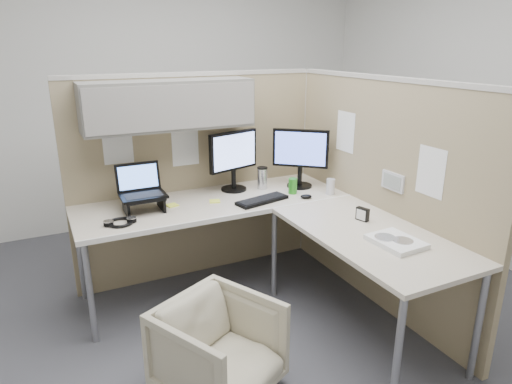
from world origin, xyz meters
name	(u,v)px	position (x,y,z in m)	size (l,w,h in m)	color
ground	(259,320)	(0.00, 0.00, 0.00)	(4.50, 4.50, 0.00)	#3E3E44
partition_back	(185,145)	(-0.22, 0.83, 1.10)	(2.00, 0.36, 1.63)	#9B8A66
partition_right	(377,193)	(0.90, -0.07, 0.82)	(0.07, 2.03, 1.63)	#9B8A66
desk	(267,219)	(0.12, 0.13, 0.69)	(2.00, 1.98, 0.73)	beige
office_chair	(219,345)	(-0.49, -0.50, 0.29)	(0.56, 0.53, 0.58)	beige
monitor_left	(233,156)	(0.13, 0.70, 1.00)	(0.43, 0.20, 0.47)	black
monitor_right	(300,153)	(0.64, 0.55, 1.00)	(0.36, 0.31, 0.47)	black
laptop_station	(142,194)	(-0.62, 0.56, 0.85)	(0.30, 0.26, 0.32)	black
keyboard	(262,200)	(0.20, 0.35, 0.74)	(0.40, 0.13, 0.02)	black
mouse	(306,196)	(0.53, 0.28, 0.75)	(0.09, 0.06, 0.03)	black
travel_mug	(262,178)	(0.35, 0.64, 0.82)	(0.08, 0.08, 0.18)	silver
soda_can_green	(331,187)	(0.75, 0.28, 0.79)	(0.07, 0.07, 0.12)	silver
soda_can_silver	(293,186)	(0.50, 0.43, 0.79)	(0.07, 0.07, 0.12)	#268C1E
sticky_note_d	(215,201)	(-0.11, 0.51, 0.73)	(0.08, 0.08, 0.01)	#F1FF43
sticky_note_c	(172,205)	(-0.41, 0.56, 0.73)	(0.08, 0.08, 0.01)	#F1FF43
headphones	(120,222)	(-0.81, 0.37, 0.74)	(0.21, 0.17, 0.03)	black
paper_stack	(396,242)	(0.56, -0.64, 0.75)	(0.25, 0.31, 0.03)	white
desk_clock	(362,214)	(0.62, -0.26, 0.77)	(0.06, 0.09, 0.09)	black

